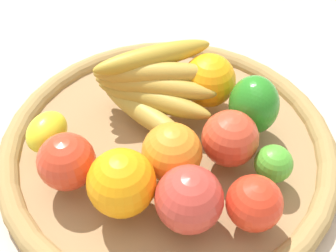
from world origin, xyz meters
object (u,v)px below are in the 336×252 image
object	(u,v)px
apple_3	(67,162)
orange_1	(172,153)
banana_bunch	(152,86)
lime_0	(273,164)
apple_1	(230,138)
bell_pepper	(254,105)
lemon_0	(47,132)
orange_0	(209,80)
apple_2	(254,203)
orange_2	(122,183)
apple_0	(189,199)

from	to	relation	value
apple_3	orange_1	xyz separation A→B (m)	(-0.12, -0.04, 0.00)
banana_bunch	lime_0	xyz separation A→B (m)	(-0.17, 0.09, -0.02)
banana_bunch	apple_1	size ratio (longest dim) A/B	2.43
bell_pepper	orange_1	distance (m)	0.14
lime_0	lemon_0	bearing A→B (deg)	1.53
apple_3	orange_0	world-z (taller)	orange_0
apple_1	banana_bunch	bearing A→B (deg)	-30.23
apple_3	apple_2	bearing A→B (deg)	177.51
orange_2	apple_1	bearing A→B (deg)	-139.29
orange_0	banana_bunch	bearing A→B (deg)	25.85
orange_1	lime_0	xyz separation A→B (m)	(-0.12, -0.02, -0.01)
banana_bunch	apple_2	size ratio (longest dim) A/B	2.74
orange_1	lime_0	size ratio (longest dim) A/B	1.57
orange_1	lime_0	bearing A→B (deg)	-170.72
orange_2	bell_pepper	bearing A→B (deg)	-130.68
apple_0	orange_1	size ratio (longest dim) A/B	1.03
lemon_0	apple_0	distance (m)	0.22
apple_3	orange_0	bearing A→B (deg)	-128.66
orange_1	apple_1	bearing A→B (deg)	-149.45
banana_bunch	apple_1	bearing A→B (deg)	149.77
apple_0	apple_1	world-z (taller)	apple_0
apple_2	lime_0	distance (m)	0.07
orange_1	orange_0	bearing A→B (deg)	-99.68
orange_2	orange_0	bearing A→B (deg)	-109.38
orange_1	orange_2	size ratio (longest dim) A/B	0.94
apple_3	bell_pepper	bearing A→B (deg)	-146.49
orange_1	lemon_0	bearing A→B (deg)	-4.13
banana_bunch	bell_pepper	bearing A→B (deg)	177.83
lemon_0	orange_0	size ratio (longest dim) A/B	0.83
apple_3	apple_2	distance (m)	0.22
apple_1	apple_2	xyz separation A→B (m)	(-0.04, 0.09, -0.00)
lemon_0	apple_2	xyz separation A→B (m)	(-0.27, 0.06, 0.01)
bell_pepper	orange_0	size ratio (longest dim) A/B	1.08
bell_pepper	apple_2	bearing A→B (deg)	-17.18
bell_pepper	apple_3	distance (m)	0.25
apple_3	apple_1	world-z (taller)	apple_1
lemon_0	apple_2	distance (m)	0.28
orange_2	lime_0	xyz separation A→B (m)	(-0.17, -0.08, -0.02)
lemon_0	apple_2	world-z (taller)	apple_2
lemon_0	orange_2	distance (m)	0.14
orange_1	orange_0	xyz separation A→B (m)	(-0.02, -0.14, 0.00)
lemon_0	orange_1	bearing A→B (deg)	175.87
orange_0	lime_0	xyz separation A→B (m)	(-0.10, 0.12, -0.01)
apple_1	apple_0	bearing A→B (deg)	71.47
lemon_0	lime_0	xyz separation A→B (m)	(-0.29, -0.01, 0.00)
apple_1	orange_0	bearing A→B (deg)	-67.93
apple_2	orange_0	bearing A→B (deg)	-67.56
banana_bunch	orange_2	xyz separation A→B (m)	(-0.00, 0.17, -0.00)
orange_1	bell_pepper	bearing A→B (deg)	-131.76
apple_2	bell_pepper	bearing A→B (deg)	-85.23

